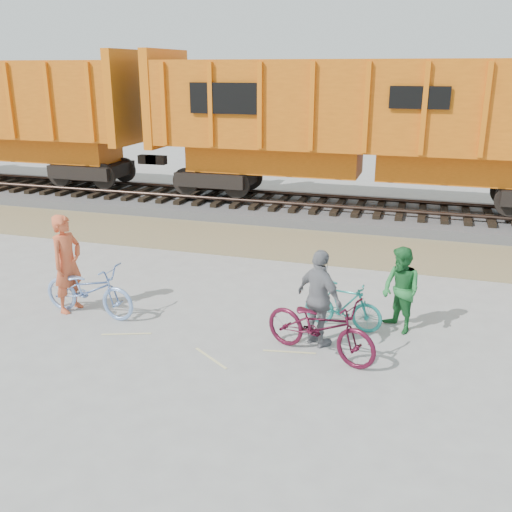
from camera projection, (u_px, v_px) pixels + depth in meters
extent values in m
plane|color=#9E9E99|center=(195.00, 323.00, 10.81)|extent=(120.00, 120.00, 0.00)
cube|color=#8C7C57|center=(272.00, 242.00, 15.80)|extent=(120.00, 3.00, 0.02)
cube|color=slate|center=(300.00, 209.00, 18.93)|extent=(120.00, 4.00, 0.30)
cube|color=black|center=(125.00, 191.00, 20.67)|extent=(0.22, 2.60, 0.12)
cube|color=black|center=(300.00, 203.00, 18.86)|extent=(0.22, 2.60, 0.12)
cube|color=black|center=(512.00, 217.00, 17.06)|extent=(0.22, 2.60, 0.12)
cylinder|color=#382821|center=(295.00, 204.00, 18.17)|extent=(120.00, 0.12, 0.12)
cylinder|color=#382821|center=(305.00, 195.00, 19.48)|extent=(120.00, 0.12, 0.12)
cube|color=#D5630D|center=(132.00, 97.00, 19.50)|extent=(0.30, 3.06, 3.10)
cube|color=black|center=(367.00, 189.00, 18.08)|extent=(11.20, 2.20, 0.80)
cube|color=#D3650E|center=(369.00, 162.00, 17.81)|extent=(11.76, 1.65, 0.90)
cube|color=#D3650E|center=(372.00, 105.00, 17.26)|extent=(14.00, 3.00, 2.60)
cube|color=#D5630D|center=(166.00, 98.00, 19.14)|extent=(0.30, 3.06, 3.10)
cube|color=black|center=(224.00, 98.00, 16.93)|extent=(2.20, 0.04, 0.90)
imported|color=#7E9FD9|center=(89.00, 290.00, 11.02)|extent=(2.05, 0.86, 1.05)
imported|color=teal|center=(343.00, 306.00, 10.48)|extent=(1.53, 0.66, 0.89)
imported|color=#480E22|center=(320.00, 326.00, 9.42)|extent=(2.17, 1.36, 1.08)
imported|color=#D05631|center=(67.00, 263.00, 11.11)|extent=(0.57, 0.78, 1.95)
imported|color=#227032|center=(401.00, 290.00, 10.28)|extent=(0.96, 0.97, 1.58)
imported|color=slate|center=(320.00, 299.00, 9.71)|extent=(1.07, 0.93, 1.73)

